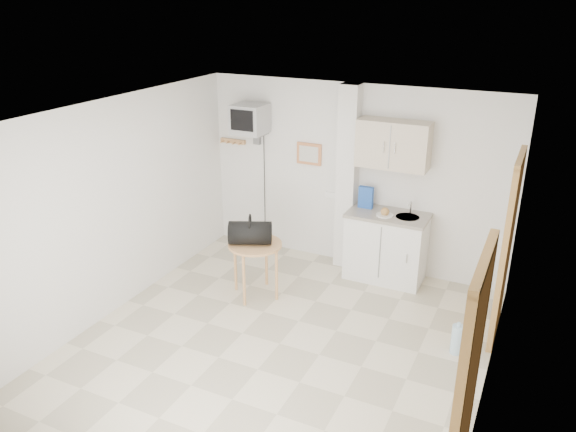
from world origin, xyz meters
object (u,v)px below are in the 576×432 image
at_px(round_table, 255,250).
at_px(water_bottle, 457,339).
at_px(crt_television, 250,120).
at_px(duffel_bag, 250,233).

bearing_deg(round_table, water_bottle, -3.99).
bearing_deg(crt_television, duffel_bag, -61.66).
height_order(round_table, water_bottle, round_table).
bearing_deg(duffel_bag, water_bottle, -27.36).
xyz_separation_m(round_table, duffel_bag, (-0.05, -0.03, 0.23)).
height_order(crt_television, duffel_bag, crt_television).
relative_size(crt_television, duffel_bag, 3.66).
relative_size(round_table, water_bottle, 1.91).
xyz_separation_m(crt_television, duffel_bag, (0.66, -1.22, -1.08)).
bearing_deg(round_table, duffel_bag, -146.34).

